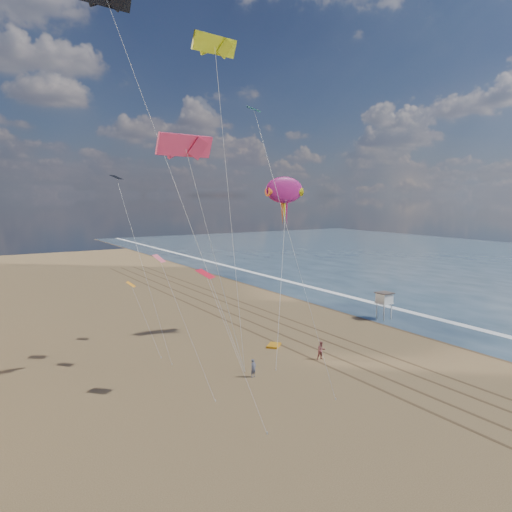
# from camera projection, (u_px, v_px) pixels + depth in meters

# --- Properties ---
(ground) EXTENTS (260.00, 260.00, 0.00)m
(ground) POSITION_uv_depth(u_px,v_px,m) (463.00, 418.00, 36.77)
(ground) COLOR brown
(ground) RESTS_ON ground
(wet_sand) EXTENTS (260.00, 260.00, 0.00)m
(wet_sand) POSITION_uv_depth(u_px,v_px,m) (321.00, 297.00, 80.48)
(wet_sand) COLOR #42301E
(wet_sand) RESTS_ON ground
(foam) EXTENTS (260.00, 260.00, 0.00)m
(foam) POSITION_uv_depth(u_px,v_px,m) (341.00, 295.00, 82.66)
(foam) COLOR white
(foam) RESTS_ON ground
(tracks) EXTENTS (7.68, 120.00, 0.01)m
(tracks) POSITION_uv_depth(u_px,v_px,m) (270.00, 324.00, 63.47)
(tracks) COLOR brown
(tracks) RESTS_ON ground
(lifeguard_stand) EXTENTS (1.98, 1.98, 3.57)m
(lifeguard_stand) POSITION_uv_depth(u_px,v_px,m) (384.00, 298.00, 66.10)
(lifeguard_stand) COLOR white
(lifeguard_stand) RESTS_ON ground
(grounded_kite) EXTENTS (2.22, 2.17, 0.22)m
(grounded_kite) POSITION_uv_depth(u_px,v_px,m) (274.00, 345.00, 54.25)
(grounded_kite) COLOR orange
(grounded_kite) RESTS_ON ground
(show_kite) EXTENTS (6.27, 5.50, 20.56)m
(show_kite) POSITION_uv_depth(u_px,v_px,m) (285.00, 190.00, 57.18)
(show_kite) COLOR #AB1A6F
(show_kite) RESTS_ON ground
(kite_flyer_a) EXTENTS (0.70, 0.56, 1.67)m
(kite_flyer_a) POSITION_uv_depth(u_px,v_px,m) (253.00, 368.00, 45.01)
(kite_flyer_a) COLOR slate
(kite_flyer_a) RESTS_ON ground
(kite_flyer_b) EXTENTS (0.99, 0.82, 1.86)m
(kite_flyer_b) POSITION_uv_depth(u_px,v_px,m) (321.00, 350.00, 49.82)
(kite_flyer_b) COLOR #8F4949
(kite_flyer_b) RESTS_ON ground
(parafoils) EXTENTS (14.17, 12.27, 16.52)m
(parafoils) POSITION_uv_depth(u_px,v_px,m) (166.00, 60.00, 45.97)
(parafoils) COLOR black
(parafoils) RESTS_ON ground
(small_kites) EXTENTS (11.24, 20.04, 18.49)m
(small_kites) POSITION_uv_depth(u_px,v_px,m) (176.00, 213.00, 47.72)
(small_kites) COLOR red
(small_kites) RESTS_ON ground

